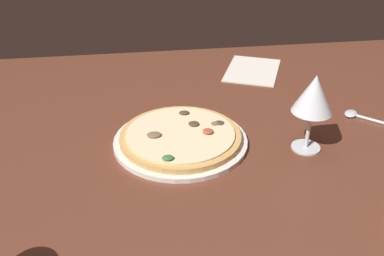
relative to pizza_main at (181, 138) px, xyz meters
The scene contains 5 objects.
dining_table 6.30cm from the pizza_main, 162.27° to the right, with size 150.00×110.00×4.00cm, color brown.
pizza_main is the anchor object (origin of this frame).
wine_glass_far 28.46cm from the pizza_main, 167.23° to the left, with size 8.10×8.10×16.46cm.
paper_menu 44.54cm from the pizza_main, 125.31° to the right, with size 14.42×20.44×0.30cm, color silver.
spoon 42.90cm from the pizza_main, behind, with size 9.37×9.12×1.00cm.
Camera 1 is at (14.01, 78.63, 52.92)cm, focal length 40.19 mm.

